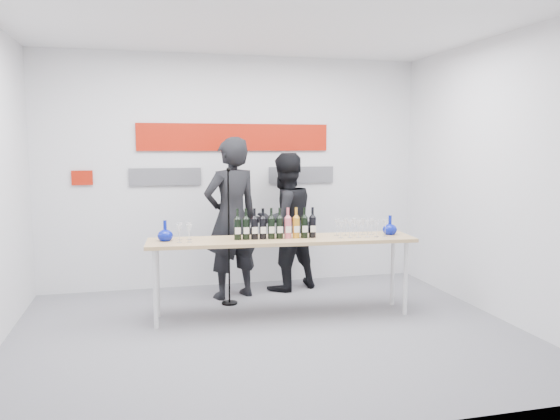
{
  "coord_description": "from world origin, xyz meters",
  "views": [
    {
      "loc": [
        -1.15,
        -5.1,
        1.85
      ],
      "look_at": [
        0.26,
        0.59,
        1.15
      ],
      "focal_mm": 35.0,
      "sensor_mm": 36.0,
      "label": 1
    }
  ],
  "objects": [
    {
      "name": "ground",
      "position": [
        0.0,
        0.0,
        0.0
      ],
      "size": [
        5.0,
        5.0,
        0.0
      ],
      "primitive_type": "plane",
      "color": "slate",
      "rests_on": "ground"
    },
    {
      "name": "back_wall",
      "position": [
        0.0,
        2.0,
        1.5
      ],
      "size": [
        5.0,
        0.04,
        3.0
      ],
      "primitive_type": "cube",
      "color": "silver",
      "rests_on": "ground"
    },
    {
      "name": "signage",
      "position": [
        -0.06,
        1.97,
        1.81
      ],
      "size": [
        3.38,
        0.02,
        0.79
      ],
      "color": "#AA1707",
      "rests_on": "back_wall"
    },
    {
      "name": "tasting_table",
      "position": [
        0.26,
        0.49,
        0.79
      ],
      "size": [
        2.89,
        0.78,
        0.86
      ],
      "rotation": [
        0.0,
        0.0,
        -0.08
      ],
      "color": "tan",
      "rests_on": "ground"
    },
    {
      "name": "wine_bottles",
      "position": [
        0.19,
        0.49,
        1.02
      ],
      "size": [
        0.89,
        0.14,
        0.33
      ],
      "rotation": [
        0.0,
        0.0,
        -0.08
      ],
      "color": "black",
      "rests_on": "tasting_table"
    },
    {
      "name": "decanter_left",
      "position": [
        -0.96,
        0.63,
        0.96
      ],
      "size": [
        0.16,
        0.16,
        0.21
      ],
      "primitive_type": null,
      "color": "#08169C",
      "rests_on": "tasting_table"
    },
    {
      "name": "decanter_right",
      "position": [
        1.49,
        0.45,
        0.96
      ],
      "size": [
        0.16,
        0.16,
        0.21
      ],
      "primitive_type": null,
      "color": "#08169C",
      "rests_on": "tasting_table"
    },
    {
      "name": "glasses_left",
      "position": [
        -0.77,
        0.56,
        0.95
      ],
      "size": [
        0.18,
        0.23,
        0.18
      ],
      "color": "silver",
      "rests_on": "tasting_table"
    },
    {
      "name": "glasses_right",
      "position": [
        1.11,
        0.42,
        0.95
      ],
      "size": [
        0.56,
        0.26,
        0.18
      ],
      "color": "silver",
      "rests_on": "tasting_table"
    },
    {
      "name": "presenter_left",
      "position": [
        -0.15,
        1.35,
        0.97
      ],
      "size": [
        0.83,
        0.68,
        1.95
      ],
      "primitive_type": "imported",
      "rotation": [
        0.0,
        0.0,
        3.49
      ],
      "color": "black",
      "rests_on": "ground"
    },
    {
      "name": "presenter_right",
      "position": [
        0.57,
        1.57,
        0.88
      ],
      "size": [
        1.03,
        0.92,
        1.75
      ],
      "primitive_type": "imported",
      "rotation": [
        0.0,
        0.0,
        3.5
      ],
      "color": "black",
      "rests_on": "ground"
    },
    {
      "name": "mic_stand",
      "position": [
        -0.23,
        1.07,
        0.49
      ],
      "size": [
        0.19,
        0.19,
        1.6
      ],
      "rotation": [
        0.0,
        0.0,
        0.26
      ],
      "color": "black",
      "rests_on": "ground"
    }
  ]
}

